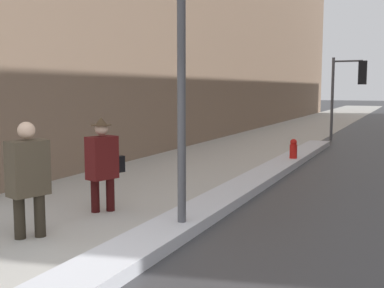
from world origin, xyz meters
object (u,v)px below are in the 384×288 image
(pedestrian_with_shoulder_bag, at_px, (103,161))
(fire_hydrant, at_px, (293,152))
(lamp_post, at_px, (181,0))
(traffic_light_near, at_px, (352,81))
(pedestrian_trailing, at_px, (28,174))

(pedestrian_with_shoulder_bag, relative_size, fire_hydrant, 2.28)
(pedestrian_with_shoulder_bag, bearing_deg, lamp_post, 90.19)
(traffic_light_near, bearing_deg, fire_hydrant, -94.15)
(lamp_post, height_order, fire_hydrant, lamp_post)
(traffic_light_near, bearing_deg, pedestrian_trailing, -98.06)
(traffic_light_near, xyz_separation_m, pedestrian_with_shoulder_bag, (-2.41, -13.10, -1.47))
(pedestrian_with_shoulder_bag, xyz_separation_m, fire_hydrant, (1.73, 6.34, -0.52))
(traffic_light_near, relative_size, pedestrian_with_shoulder_bag, 2.04)
(lamp_post, distance_m, traffic_light_near, 13.66)
(traffic_light_near, distance_m, pedestrian_trailing, 14.99)
(pedestrian_trailing, bearing_deg, fire_hydrant, -175.78)
(lamp_post, bearing_deg, fire_hydrant, 89.84)
(traffic_light_near, height_order, pedestrian_trailing, traffic_light_near)
(traffic_light_near, bearing_deg, pedestrian_with_shoulder_bag, -98.85)
(pedestrian_trailing, bearing_deg, pedestrian_with_shoulder_bag, -165.97)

